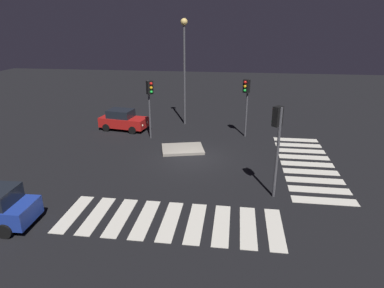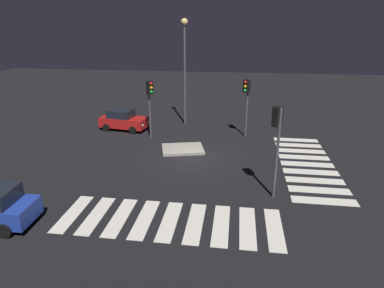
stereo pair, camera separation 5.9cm
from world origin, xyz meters
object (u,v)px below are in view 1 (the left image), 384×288
at_px(traffic_light_east, 277,130).
at_px(car_red, 123,120).
at_px(traffic_light_west, 150,95).
at_px(street_lamp, 184,56).
at_px(traffic_island, 183,149).
at_px(traffic_light_north, 246,94).

bearing_deg(traffic_light_east, car_red, 1.71).
distance_m(traffic_light_west, traffic_light_east, 11.42).
height_order(car_red, traffic_light_east, traffic_light_east).
bearing_deg(street_lamp, traffic_light_west, -114.59).
xyz_separation_m(car_red, street_lamp, (4.78, 2.32, 4.98)).
xyz_separation_m(traffic_island, street_lamp, (-0.82, 6.33, 5.72)).
bearing_deg(traffic_light_north, traffic_light_east, 42.93).
height_order(car_red, street_lamp, street_lamp).
bearing_deg(traffic_island, car_red, 144.37).
bearing_deg(traffic_light_north, car_red, -57.90).
height_order(traffic_light_north, street_lamp, street_lamp).
relative_size(traffic_island, traffic_light_east, 0.70).
height_order(traffic_island, traffic_light_east, traffic_light_east).
relative_size(traffic_light_west, traffic_light_north, 0.99).
distance_m(car_red, street_lamp, 7.28).
distance_m(traffic_island, traffic_light_north, 6.41).
relative_size(traffic_island, traffic_light_north, 0.74).
bearing_deg(traffic_island, traffic_light_west, 141.99).
height_order(car_red, traffic_light_north, traffic_light_north).
distance_m(traffic_island, car_red, 6.93).
distance_m(traffic_light_north, street_lamp, 6.32).
relative_size(traffic_light_north, street_lamp, 0.51).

